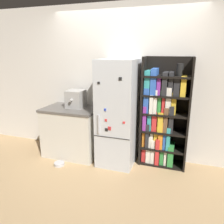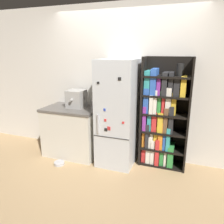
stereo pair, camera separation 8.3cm
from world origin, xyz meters
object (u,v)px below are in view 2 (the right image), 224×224
(refrigerator, at_px, (118,113))
(espresso_machine, at_px, (76,99))
(pet_bowl, at_px, (59,163))
(bookshelf, at_px, (162,117))

(refrigerator, relative_size, espresso_machine, 4.86)
(refrigerator, distance_m, pet_bowl, 1.29)
(refrigerator, bearing_deg, pet_bowl, -152.47)
(refrigerator, bearing_deg, espresso_machine, 174.95)
(bookshelf, height_order, espresso_machine, bookshelf)
(bookshelf, distance_m, espresso_machine, 1.50)
(pet_bowl, bearing_deg, bookshelf, 21.99)
(refrigerator, xyz_separation_m, bookshelf, (0.68, 0.17, -0.05))
(espresso_machine, relative_size, pet_bowl, 2.02)
(bookshelf, distance_m, pet_bowl, 1.86)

